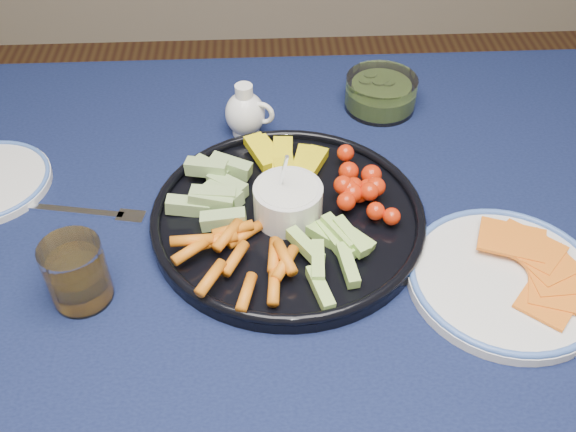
{
  "coord_description": "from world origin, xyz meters",
  "views": [
    {
      "loc": [
        0.06,
        -0.55,
        1.36
      ],
      "look_at": [
        0.1,
        0.08,
        0.76
      ],
      "focal_mm": 40.0,
      "sensor_mm": 36.0,
      "label": 1
    }
  ],
  "objects_px": {
    "dining_table": "(221,314)",
    "cheese_plate": "(506,277)",
    "juice_tumbler": "(78,276)",
    "pickle_bowl": "(381,94)",
    "crudite_platter": "(286,213)",
    "creamer_pitcher": "(246,113)"
  },
  "relations": [
    {
      "from": "crudite_platter",
      "to": "creamer_pitcher",
      "type": "bearing_deg",
      "value": 103.94
    },
    {
      "from": "dining_table",
      "to": "cheese_plate",
      "type": "xyz_separation_m",
      "value": [
        0.36,
        -0.04,
        0.1
      ]
    },
    {
      "from": "dining_table",
      "to": "pickle_bowl",
      "type": "relative_size",
      "value": 14.06
    },
    {
      "from": "pickle_bowl",
      "to": "cheese_plate",
      "type": "distance_m",
      "value": 0.41
    },
    {
      "from": "creamer_pitcher",
      "to": "juice_tumbler",
      "type": "height_order",
      "value": "creamer_pitcher"
    },
    {
      "from": "crudite_platter",
      "to": "juice_tumbler",
      "type": "xyz_separation_m",
      "value": [
        -0.25,
        -0.11,
        0.02
      ]
    },
    {
      "from": "pickle_bowl",
      "to": "cheese_plate",
      "type": "height_order",
      "value": "pickle_bowl"
    },
    {
      "from": "dining_table",
      "to": "creamer_pitcher",
      "type": "bearing_deg",
      "value": 82.31
    },
    {
      "from": "dining_table",
      "to": "cheese_plate",
      "type": "distance_m",
      "value": 0.38
    },
    {
      "from": "crudite_platter",
      "to": "cheese_plate",
      "type": "relative_size",
      "value": 1.52
    },
    {
      "from": "juice_tumbler",
      "to": "pickle_bowl",
      "type": "bearing_deg",
      "value": 42.52
    },
    {
      "from": "crudite_platter",
      "to": "pickle_bowl",
      "type": "bearing_deg",
      "value": 58.17
    },
    {
      "from": "crudite_platter",
      "to": "pickle_bowl",
      "type": "height_order",
      "value": "crudite_platter"
    },
    {
      "from": "crudite_platter",
      "to": "juice_tumbler",
      "type": "distance_m",
      "value": 0.28
    },
    {
      "from": "dining_table",
      "to": "creamer_pitcher",
      "type": "relative_size",
      "value": 19.0
    },
    {
      "from": "juice_tumbler",
      "to": "cheese_plate",
      "type": "bearing_deg",
      "value": -0.73
    },
    {
      "from": "cheese_plate",
      "to": "pickle_bowl",
      "type": "bearing_deg",
      "value": 103.64
    },
    {
      "from": "creamer_pitcher",
      "to": "pickle_bowl",
      "type": "relative_size",
      "value": 0.74
    },
    {
      "from": "pickle_bowl",
      "to": "creamer_pitcher",
      "type": "bearing_deg",
      "value": -164.46
    },
    {
      "from": "dining_table",
      "to": "cheese_plate",
      "type": "relative_size",
      "value": 6.82
    },
    {
      "from": "dining_table",
      "to": "juice_tumbler",
      "type": "xyz_separation_m",
      "value": [
        -0.16,
        -0.03,
        0.13
      ]
    },
    {
      "from": "creamer_pitcher",
      "to": "juice_tumbler",
      "type": "distance_m",
      "value": 0.38
    }
  ]
}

